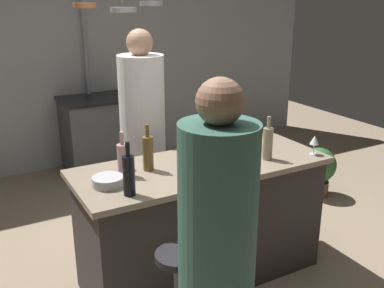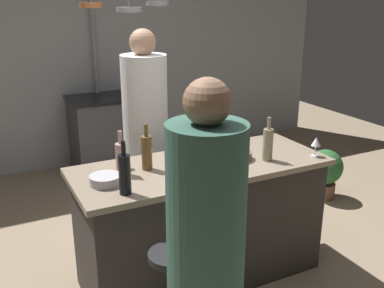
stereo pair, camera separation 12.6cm
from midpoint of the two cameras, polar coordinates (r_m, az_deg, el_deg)
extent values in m
plane|color=gray|center=(3.54, 0.17, -16.25)|extent=(9.00, 9.00, 0.00)
cube|color=#9EA3A8|center=(5.62, -14.43, 10.61)|extent=(6.40, 0.16, 2.60)
cube|color=#332D2B|center=(3.31, 0.18, -10.13)|extent=(1.72, 0.66, 0.86)
cube|color=gray|center=(3.12, 0.18, -2.86)|extent=(1.80, 0.72, 0.04)
cube|color=#47474C|center=(5.42, -12.58, 1.03)|extent=(0.76, 0.60, 0.86)
cube|color=black|center=(5.31, -12.92, 5.62)|extent=(0.80, 0.64, 0.03)
cylinder|color=white|center=(3.80, -7.16, -0.59)|extent=(0.37, 0.37, 1.57)
sphere|color=tan|center=(3.61, -7.73, 12.73)|extent=(0.21, 0.21, 0.21)
cylinder|color=black|center=(2.52, -3.23, -14.16)|extent=(0.26, 0.26, 0.04)
cylinder|color=#33594C|center=(2.19, 1.42, -16.72)|extent=(0.36, 0.36, 1.51)
sphere|color=#8C664C|center=(1.84, 1.63, 5.41)|extent=(0.21, 0.21, 0.21)
cylinder|color=gray|center=(5.51, -13.82, 8.13)|extent=(0.04, 0.04, 2.15)
cylinder|color=#B26638|center=(4.25, -14.42, 16.78)|extent=(0.21, 0.21, 0.04)
cylinder|color=gray|center=(4.33, -9.63, 16.56)|extent=(0.24, 0.24, 0.04)
cylinder|color=gray|center=(4.48, -6.08, 17.43)|extent=(0.22, 0.22, 0.04)
cylinder|color=brown|center=(4.90, 14.92, -5.43)|extent=(0.24, 0.24, 0.16)
sphere|color=#2D6633|center=(4.81, 15.17, -2.59)|extent=(0.36, 0.36, 0.36)
cylinder|color=#382319|center=(2.96, -1.20, -1.51)|extent=(0.05, 0.05, 0.21)
cylinder|color=gray|center=(3.20, 8.54, 0.02)|extent=(0.07, 0.07, 0.23)
cylinder|color=gray|center=(3.15, 8.67, 2.74)|extent=(0.03, 0.03, 0.08)
cylinder|color=black|center=(2.63, -9.43, -4.03)|extent=(0.07, 0.07, 0.24)
cylinder|color=black|center=(2.57, -9.62, -0.66)|extent=(0.03, 0.03, 0.08)
cylinder|color=#B78C8E|center=(2.93, -10.05, -2.03)|extent=(0.07, 0.07, 0.21)
cylinder|color=#B78C8E|center=(2.88, -10.21, 0.71)|extent=(0.03, 0.03, 0.08)
cylinder|color=brown|center=(2.99, -6.84, -1.22)|extent=(0.07, 0.07, 0.23)
cylinder|color=brown|center=(2.94, -6.96, 1.69)|extent=(0.03, 0.03, 0.08)
cylinder|color=silver|center=(3.05, -9.63, -3.19)|extent=(0.06, 0.06, 0.01)
cylinder|color=silver|center=(3.04, -9.67, -2.48)|extent=(0.01, 0.01, 0.07)
cone|color=silver|center=(3.01, -9.74, -1.23)|extent=(0.07, 0.07, 0.06)
cylinder|color=silver|center=(3.39, 14.21, -1.27)|extent=(0.06, 0.06, 0.01)
cylinder|color=silver|center=(3.38, 14.26, -0.63)|extent=(0.01, 0.01, 0.07)
cone|color=silver|center=(3.36, 14.36, 0.50)|extent=(0.07, 0.07, 0.06)
cylinder|color=silver|center=(3.39, 2.03, -0.69)|extent=(0.06, 0.06, 0.01)
cylinder|color=silver|center=(3.38, 2.04, -0.04)|extent=(0.01, 0.01, 0.07)
cone|color=silver|center=(3.36, 2.05, 1.09)|extent=(0.07, 0.07, 0.06)
cylinder|color=brown|center=(3.22, 4.74, -1.37)|extent=(0.20, 0.20, 0.06)
cylinder|color=#B7B7BC|center=(2.81, -11.96, -4.68)|extent=(0.20, 0.20, 0.06)
camera|label=1|loc=(0.06, -91.13, -0.38)|focal=41.74mm
camera|label=2|loc=(0.06, 88.87, 0.38)|focal=41.74mm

